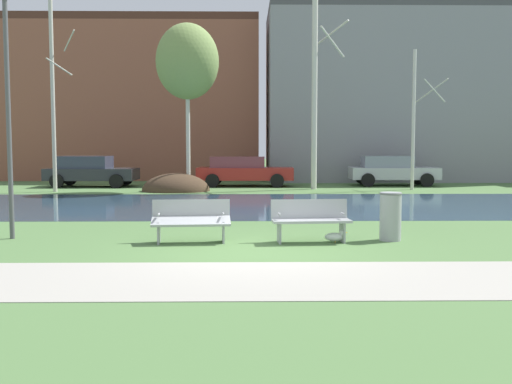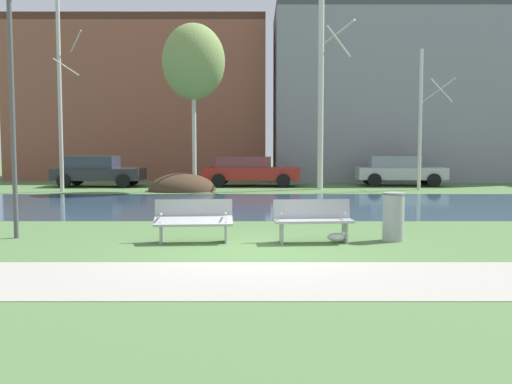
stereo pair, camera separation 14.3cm
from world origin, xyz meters
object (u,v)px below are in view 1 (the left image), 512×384
Objects in this scene: trash_bin at (390,216)px; seagull at (336,236)px; bench_left at (191,220)px; bench_right at (311,219)px; parked_hatch_third_silver at (392,170)px; parked_van_nearest_dark at (90,171)px; parked_sedan_second_red at (243,170)px; streetlamp at (7,70)px.

trash_bin reaches higher than seagull.
seagull is at bearing -1.65° from bench_left.
bench_right is 0.39× the size of parked_hatch_third_silver.
trash_bin reaches higher than bench_right.
parked_van_nearest_dark is at bearing -177.95° from parked_hatch_third_silver.
bench_right is 17.63m from parked_hatch_third_silver.
bench_left is 1.62× the size of trash_bin.
parked_hatch_third_silver reaches higher than bench_right.
bench_right is 16.44m from parked_sedan_second_red.
parked_sedan_second_red is (0.97, 16.37, 0.28)m from bench_left.
bench_left is 17.34m from parked_van_nearest_dark.
parked_hatch_third_silver is at bearing 72.77° from seagull.
parked_sedan_second_red is at bearing 86.60° from bench_left.
parked_sedan_second_red is 7.19m from parked_hatch_third_silver.
streetlamp is 1.25× the size of parked_hatch_third_silver.
parked_hatch_third_silver is (7.18, 0.31, 0.00)m from parked_sedan_second_red.
bench_left is 2.98m from seagull.
bench_left is at bearing -68.83° from parked_van_nearest_dark.
bench_right is (2.45, 0.00, 0.00)m from bench_left.
parked_van_nearest_dark is at bearing -178.35° from parked_sedan_second_red.
bench_left is at bearing 178.35° from seagull.
streetlamp reaches higher than parked_van_nearest_dark.
streetlamp reaches higher than bench_right.
parked_hatch_third_silver is (5.20, 16.77, 0.63)m from seagull.
bench_right is at bearing -84.83° from parked_sedan_second_red.
streetlamp is at bearing -107.03° from parked_sedan_second_red.
trash_bin is 0.24× the size of parked_van_nearest_dark.
parked_sedan_second_red reaches higher than bench_right.
bench_right is at bearing 0.00° from bench_left.
streetlamp is 1.26× the size of parked_van_nearest_dark.
trash_bin is at bearing -103.67° from parked_hatch_third_silver.
seagull is at bearing -107.23° from parked_hatch_third_silver.
parked_hatch_third_silver is (5.70, 16.68, 0.29)m from bench_right.
trash_bin is (1.69, 0.20, 0.05)m from bench_right.
parked_sedan_second_red is at bearing 72.97° from streetlamp.
bench_right is at bearing -173.27° from trash_bin.
trash_bin is 0.19× the size of streetlamp.
parked_sedan_second_red is (-1.98, 16.46, 0.62)m from seagull.
bench_left is at bearing -8.23° from streetlamp.
bench_right is 0.36× the size of parked_sedan_second_red.
parked_sedan_second_red is at bearing -177.54° from parked_hatch_third_silver.
bench_right is 0.61m from seagull.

